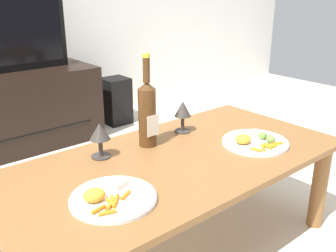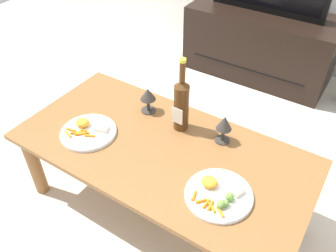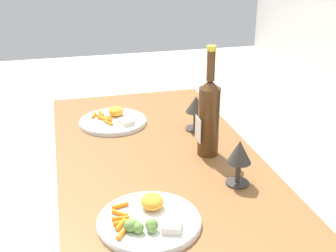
{
  "view_description": "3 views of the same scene",
  "coord_description": "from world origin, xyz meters",
  "px_view_note": "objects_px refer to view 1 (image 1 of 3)",
  "views": [
    {
      "loc": [
        -0.9,
        -1.03,
        1.07
      ],
      "look_at": [
        0.04,
        0.09,
        0.53
      ],
      "focal_mm": 41.44,
      "sensor_mm": 36.0,
      "label": 1
    },
    {
      "loc": [
        0.66,
        -0.97,
        1.55
      ],
      "look_at": [
        -0.01,
        0.08,
        0.5
      ],
      "focal_mm": 37.28,
      "sensor_mm": 36.0,
      "label": 2
    },
    {
      "loc": [
        1.3,
        -0.3,
        1.13
      ],
      "look_at": [
        -0.04,
        0.04,
        0.53
      ],
      "focal_mm": 46.78,
      "sensor_mm": 36.0,
      "label": 3
    }
  ],
  "objects_px": {
    "goblet_right": "(183,111)",
    "dinner_plate_left": "(112,197)",
    "tv_screen": "(0,26)",
    "floor_speaker": "(116,101)",
    "goblet_left": "(100,134)",
    "dining_table": "(175,174)",
    "wine_bottle": "(148,111)",
    "dinner_plate_right": "(255,141)",
    "tv_stand": "(12,111)"
  },
  "relations": [
    {
      "from": "goblet_right",
      "to": "dinner_plate_left",
      "type": "distance_m",
      "value": 0.65
    },
    {
      "from": "tv_screen",
      "to": "floor_speaker",
      "type": "height_order",
      "value": "tv_screen"
    },
    {
      "from": "dinner_plate_left",
      "to": "goblet_left",
      "type": "bearing_deg",
      "value": 64.63
    },
    {
      "from": "dining_table",
      "to": "wine_bottle",
      "type": "distance_m",
      "value": 0.28
    },
    {
      "from": "tv_screen",
      "to": "wine_bottle",
      "type": "relative_size",
      "value": 2.23
    },
    {
      "from": "dinner_plate_left",
      "to": "dinner_plate_right",
      "type": "xyz_separation_m",
      "value": [
        0.71,
        -0.0,
        0.0
      ]
    },
    {
      "from": "wine_bottle",
      "to": "dinner_plate_right",
      "type": "xyz_separation_m",
      "value": [
        0.35,
        -0.29,
        -0.13
      ]
    },
    {
      "from": "tv_stand",
      "to": "tv_screen",
      "type": "distance_m",
      "value": 0.56
    },
    {
      "from": "dinner_plate_left",
      "to": "dinner_plate_right",
      "type": "bearing_deg",
      "value": -0.26
    },
    {
      "from": "floor_speaker",
      "to": "tv_screen",
      "type": "bearing_deg",
      "value": 178.57
    },
    {
      "from": "dinner_plate_right",
      "to": "tv_stand",
      "type": "bearing_deg",
      "value": 105.11
    },
    {
      "from": "tv_screen",
      "to": "tv_stand",
      "type": "bearing_deg",
      "value": 90.0
    },
    {
      "from": "dining_table",
      "to": "dinner_plate_right",
      "type": "bearing_deg",
      "value": -17.7
    },
    {
      "from": "floor_speaker",
      "to": "dinner_plate_left",
      "type": "distance_m",
      "value": 1.97
    },
    {
      "from": "wine_bottle",
      "to": "dinner_plate_left",
      "type": "xyz_separation_m",
      "value": [
        -0.36,
        -0.28,
        -0.14
      ]
    },
    {
      "from": "tv_screen",
      "to": "goblet_right",
      "type": "bearing_deg",
      "value": -76.91
    },
    {
      "from": "floor_speaker",
      "to": "goblet_left",
      "type": "xyz_separation_m",
      "value": [
        -0.92,
        -1.33,
        0.34
      ]
    },
    {
      "from": "tv_screen",
      "to": "dinner_plate_right",
      "type": "height_order",
      "value": "tv_screen"
    },
    {
      "from": "tv_screen",
      "to": "goblet_left",
      "type": "distance_m",
      "value": 1.4
    },
    {
      "from": "tv_screen",
      "to": "dinner_plate_left",
      "type": "bearing_deg",
      "value": -98.72
    },
    {
      "from": "tv_stand",
      "to": "tv_screen",
      "type": "xyz_separation_m",
      "value": [
        0.0,
        -0.0,
        0.56
      ]
    },
    {
      "from": "dinner_plate_left",
      "to": "dinner_plate_right",
      "type": "distance_m",
      "value": 0.71
    },
    {
      "from": "floor_speaker",
      "to": "dinner_plate_left",
      "type": "height_order",
      "value": "dinner_plate_left"
    },
    {
      "from": "wine_bottle",
      "to": "tv_screen",
      "type": "bearing_deg",
      "value": 94.25
    },
    {
      "from": "wine_bottle",
      "to": "dinner_plate_right",
      "type": "distance_m",
      "value": 0.47
    },
    {
      "from": "tv_screen",
      "to": "dinner_plate_left",
      "type": "height_order",
      "value": "tv_screen"
    },
    {
      "from": "tv_stand",
      "to": "floor_speaker",
      "type": "bearing_deg",
      "value": -2.2
    },
    {
      "from": "tv_stand",
      "to": "floor_speaker",
      "type": "xyz_separation_m",
      "value": [
        0.81,
        -0.03,
        -0.08
      ]
    },
    {
      "from": "wine_bottle",
      "to": "dinner_plate_left",
      "type": "distance_m",
      "value": 0.48
    },
    {
      "from": "tv_stand",
      "to": "goblet_right",
      "type": "bearing_deg",
      "value": -76.93
    },
    {
      "from": "tv_stand",
      "to": "dinner_plate_right",
      "type": "distance_m",
      "value": 1.74
    },
    {
      "from": "dinner_plate_right",
      "to": "goblet_right",
      "type": "bearing_deg",
      "value": 113.64
    },
    {
      "from": "dining_table",
      "to": "goblet_right",
      "type": "relative_size",
      "value": 9.5
    },
    {
      "from": "dining_table",
      "to": "dinner_plate_right",
      "type": "relative_size",
      "value": 5.0
    },
    {
      "from": "tv_stand",
      "to": "floor_speaker",
      "type": "distance_m",
      "value": 0.81
    },
    {
      "from": "tv_stand",
      "to": "goblet_left",
      "type": "xyz_separation_m",
      "value": [
        -0.11,
        -1.36,
        0.27
      ]
    },
    {
      "from": "goblet_right",
      "to": "dinner_plate_left",
      "type": "relative_size",
      "value": 0.54
    },
    {
      "from": "floor_speaker",
      "to": "dinner_plate_right",
      "type": "relative_size",
      "value": 1.33
    },
    {
      "from": "goblet_right",
      "to": "dinner_plate_right",
      "type": "bearing_deg",
      "value": -66.36
    },
    {
      "from": "dinner_plate_right",
      "to": "goblet_left",
      "type": "bearing_deg",
      "value": 151.33
    },
    {
      "from": "goblet_right",
      "to": "dinner_plate_left",
      "type": "height_order",
      "value": "goblet_right"
    },
    {
      "from": "tv_stand",
      "to": "tv_screen",
      "type": "bearing_deg",
      "value": -90.0
    },
    {
      "from": "dining_table",
      "to": "wine_bottle",
      "type": "bearing_deg",
      "value": 89.19
    },
    {
      "from": "dining_table",
      "to": "goblet_left",
      "type": "distance_m",
      "value": 0.33
    },
    {
      "from": "tv_screen",
      "to": "goblet_left",
      "type": "xyz_separation_m",
      "value": [
        -0.11,
        -1.36,
        -0.29
      ]
    },
    {
      "from": "tv_screen",
      "to": "floor_speaker",
      "type": "xyz_separation_m",
      "value": [
        0.81,
        -0.03,
        -0.63
      ]
    },
    {
      "from": "floor_speaker",
      "to": "dining_table",
      "type": "bearing_deg",
      "value": -114.24
    },
    {
      "from": "tv_stand",
      "to": "wine_bottle",
      "type": "height_order",
      "value": "wine_bottle"
    },
    {
      "from": "goblet_right",
      "to": "goblet_left",
      "type": "bearing_deg",
      "value": 180.0
    },
    {
      "from": "dining_table",
      "to": "tv_screen",
      "type": "distance_m",
      "value": 1.62
    }
  ]
}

